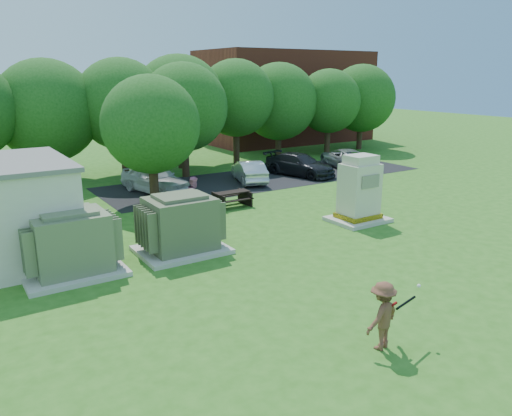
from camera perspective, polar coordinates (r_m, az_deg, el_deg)
ground at (r=15.71m, az=8.01°, el=-7.80°), size 120.00×120.00×0.00m
brick_building at (r=46.89m, az=3.31°, el=12.58°), size 15.00×8.00×8.00m
parking_strip at (r=30.09m, az=1.39°, el=3.49°), size 20.00×6.00×0.01m
transformer_left at (r=16.48m, az=-20.41°, el=-3.94°), size 3.00×2.40×2.07m
transformer_right at (r=17.55m, az=-8.60°, el=-1.98°), size 3.00×2.40×2.07m
generator_cabinet at (r=21.36m, az=11.71°, el=1.71°), size 2.33×1.90×2.84m
picnic_table at (r=23.49m, az=-2.77°, el=1.24°), size 1.67×1.25×0.71m
batter at (r=11.84m, az=14.22°, el=-11.84°), size 1.14×0.80×1.61m
person_by_generator at (r=22.33m, az=11.91°, el=1.59°), size 0.74×0.51×1.96m
person_at_picnic at (r=22.06m, az=-7.04°, el=1.36°), size 1.07×1.06×1.74m
car_white at (r=26.71m, az=-11.49°, el=3.32°), size 2.75×4.70×1.50m
car_silver_a at (r=28.72m, az=-0.81°, el=4.20°), size 2.45×4.05×1.26m
car_dark at (r=30.78m, az=5.02°, el=4.96°), size 3.13×4.97×1.34m
car_silver_b at (r=34.06m, az=10.06°, el=5.68°), size 3.19×4.83×1.23m
batting_equipment at (r=12.03m, az=16.74°, el=-10.05°), size 1.00×0.28×0.32m
tree_row at (r=31.53m, az=-11.95°, el=11.32°), size 41.30×13.30×7.30m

